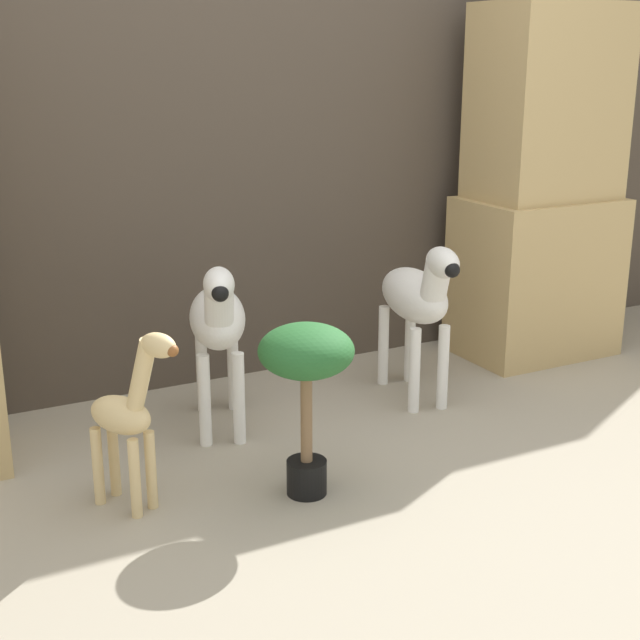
{
  "coord_description": "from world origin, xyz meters",
  "views": [
    {
      "loc": [
        -1.29,
        -1.84,
        1.27
      ],
      "look_at": [
        0.14,
        0.88,
        0.35
      ],
      "focal_mm": 50.0,
      "sensor_mm": 36.0,
      "label": 1
    }
  ],
  "objects_px": {
    "potted_palm_front": "(306,367)",
    "zebra_left": "(218,321)",
    "zebra_right": "(418,298)",
    "giraffe_figurine": "(128,414)"
  },
  "relations": [
    {
      "from": "potted_palm_front",
      "to": "zebra_left",
      "type": "bearing_deg",
      "value": 95.4
    },
    {
      "from": "giraffe_figurine",
      "to": "zebra_left",
      "type": "bearing_deg",
      "value": 43.37
    },
    {
      "from": "zebra_left",
      "to": "potted_palm_front",
      "type": "height_order",
      "value": "zebra_left"
    },
    {
      "from": "zebra_left",
      "to": "potted_palm_front",
      "type": "distance_m",
      "value": 0.57
    },
    {
      "from": "zebra_right",
      "to": "zebra_left",
      "type": "bearing_deg",
      "value": 174.98
    },
    {
      "from": "giraffe_figurine",
      "to": "potted_palm_front",
      "type": "height_order",
      "value": "giraffe_figurine"
    },
    {
      "from": "zebra_right",
      "to": "giraffe_figurine",
      "type": "xyz_separation_m",
      "value": [
        -1.2,
        -0.34,
        -0.11
      ]
    },
    {
      "from": "giraffe_figurine",
      "to": "potted_palm_front",
      "type": "xyz_separation_m",
      "value": [
        0.49,
        -0.15,
        0.11
      ]
    },
    {
      "from": "giraffe_figurine",
      "to": "potted_palm_front",
      "type": "distance_m",
      "value": 0.52
    },
    {
      "from": "zebra_right",
      "to": "zebra_left",
      "type": "distance_m",
      "value": 0.77
    }
  ]
}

